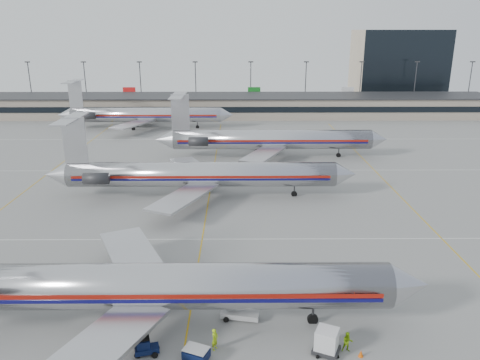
{
  "coord_description": "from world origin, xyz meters",
  "views": [
    {
      "loc": [
        4.32,
        -43.26,
        24.87
      ],
      "look_at": [
        4.8,
        20.15,
        4.5
      ],
      "focal_mm": 35.0,
      "sensor_mm": 36.0,
      "label": 1
    }
  ],
  "objects_px": {
    "jet_foreground": "(128,286)",
    "uld_container": "(327,341)",
    "belt_loader": "(241,313)",
    "jet_second_row": "(195,174)"
  },
  "relations": [
    {
      "from": "jet_foreground",
      "to": "uld_container",
      "type": "xyz_separation_m",
      "value": [
        16.63,
        -4.06,
        -2.75
      ]
    },
    {
      "from": "uld_container",
      "to": "belt_loader",
      "type": "xyz_separation_m",
      "value": [
        -6.84,
        4.76,
        -0.51
      ]
    },
    {
      "from": "jet_second_row",
      "to": "uld_container",
      "type": "distance_m",
      "value": 39.9
    },
    {
      "from": "uld_container",
      "to": "belt_loader",
      "type": "height_order",
      "value": "belt_loader"
    },
    {
      "from": "jet_foreground",
      "to": "uld_container",
      "type": "distance_m",
      "value": 17.34
    },
    {
      "from": "jet_foreground",
      "to": "jet_second_row",
      "type": "distance_m",
      "value": 33.5
    },
    {
      "from": "jet_foreground",
      "to": "belt_loader",
      "type": "height_order",
      "value": "jet_foreground"
    },
    {
      "from": "jet_second_row",
      "to": "belt_loader",
      "type": "xyz_separation_m",
      "value": [
        6.75,
        -32.66,
        -3.08
      ]
    },
    {
      "from": "jet_foreground",
      "to": "belt_loader",
      "type": "distance_m",
      "value": 10.35
    },
    {
      "from": "jet_foreground",
      "to": "jet_second_row",
      "type": "xyz_separation_m",
      "value": [
        3.04,
        33.37,
        -0.18
      ]
    }
  ]
}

